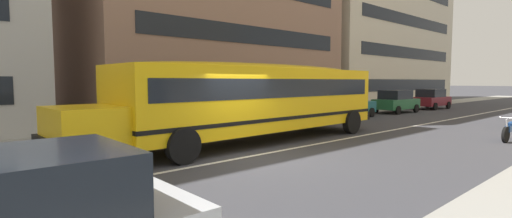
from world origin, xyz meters
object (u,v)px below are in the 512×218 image
parked_car_green_far_corner (396,101)px  parked_car_teal_near_corner (348,104)px  school_bus (257,96)px  parked_car_maroon_end_of_row (431,99)px

parked_car_green_far_corner → parked_car_teal_near_corner: bearing=178.9°
school_bus → parked_car_green_far_corner: size_ratio=3.34×
parked_car_teal_near_corner → parked_car_green_far_corner: 5.63m
school_bus → parked_car_green_far_corner: (16.09, 2.63, -0.90)m
school_bus → parked_car_maroon_end_of_row: 21.93m
parked_car_maroon_end_of_row → parked_car_green_far_corner: (-5.69, 0.18, 0.00)m
parked_car_maroon_end_of_row → parked_car_green_far_corner: same height
school_bus → parked_car_teal_near_corner: size_ratio=3.33×
parked_car_teal_near_corner → parked_car_maroon_end_of_row: same height
parked_car_teal_near_corner → parked_car_green_far_corner: size_ratio=1.00×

